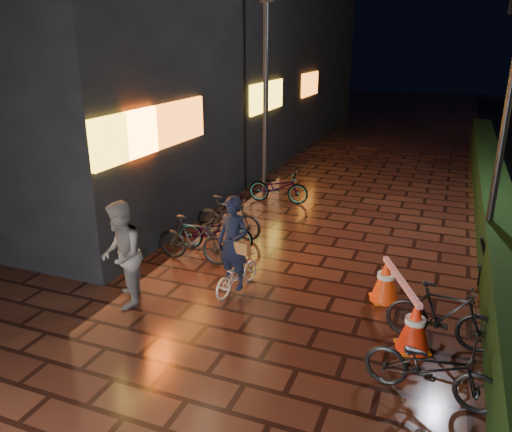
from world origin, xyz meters
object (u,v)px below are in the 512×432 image
at_px(cyclist, 235,257).
at_px(cart_assembly, 496,261).
at_px(traffic_barrier, 399,300).
at_px(bystander_person, 121,255).

height_order(cyclist, cart_assembly, cyclist).
bearing_deg(traffic_barrier, cyclist, -179.82).
bearing_deg(bystander_person, cart_assembly, 86.02).
height_order(bystander_person, traffic_barrier, bystander_person).
bearing_deg(cyclist, traffic_barrier, 0.18).
distance_m(cyclist, traffic_barrier, 2.86).
bearing_deg(cart_assembly, cyclist, -156.06).
relative_size(bystander_person, traffic_barrier, 0.97).
xyz_separation_m(bystander_person, cart_assembly, (5.90, 3.03, -0.41)).
xyz_separation_m(bystander_person, traffic_barrier, (4.42, 1.12, -0.53)).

